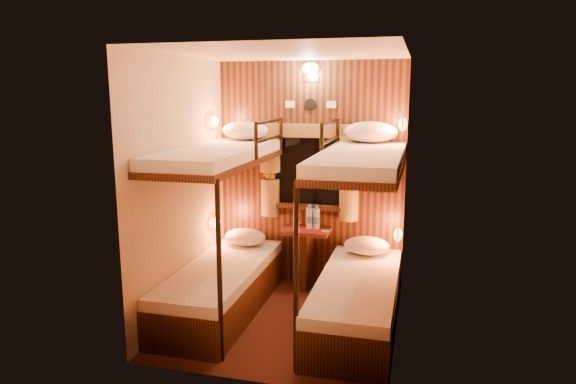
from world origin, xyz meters
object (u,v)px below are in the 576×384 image
(bunk_left, at_px, (222,255))
(bottle_right, at_px, (316,219))
(bunk_right, at_px, (358,266))
(bottle_left, at_px, (310,218))
(table, at_px, (306,250))

(bunk_left, height_order, bottle_right, bunk_left)
(bunk_right, height_order, bottle_left, bunk_right)
(bunk_left, distance_m, table, 1.02)
(bunk_right, bearing_deg, bottle_left, 127.32)
(bunk_right, xyz_separation_m, bottle_right, (-0.55, 0.82, 0.20))
(bottle_right, bearing_deg, bottle_left, -174.67)
(bunk_left, xyz_separation_m, table, (0.65, 0.78, -0.14))
(table, bearing_deg, bunk_left, -129.67)
(bunk_right, relative_size, bottle_left, 7.24)
(bottle_left, bearing_deg, bottle_right, 5.33)
(bottle_left, bearing_deg, bunk_left, -129.91)
(table, relative_size, bottle_left, 2.50)
(bunk_right, distance_m, bottle_left, 1.04)
(bunk_right, distance_m, table, 1.02)
(bunk_right, height_order, table, bunk_right)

